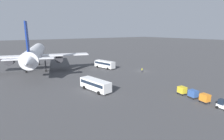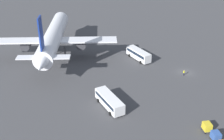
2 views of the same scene
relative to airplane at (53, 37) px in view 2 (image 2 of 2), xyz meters
The scene contains 7 objects.
ground_plane 43.81m from the airplane, 123.90° to the right, with size 600.00×600.00×0.00m, color #424244.
airplane is the anchor object (origin of this frame).
shuttle_bus_near 28.68m from the airplane, 112.43° to the right, with size 10.63×4.95×3.27m.
shuttle_bus_far 35.61m from the airplane, 166.51° to the right, with size 10.61×4.61×3.10m.
worker_person 43.27m from the airplane, 126.80° to the right, with size 0.38×0.38×1.74m.
cargo_cart_blue 58.75m from the airplane, 154.49° to the right, with size 2.23×1.97×2.06m.
cargo_cart_yellow 56.02m from the airplane, 153.03° to the right, with size 2.23×1.97×2.06m.
Camera 2 is at (-64.64, 45.34, 39.44)m, focal length 45.00 mm.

